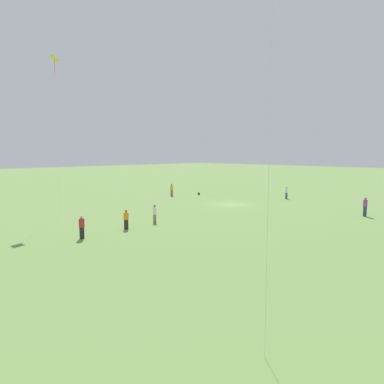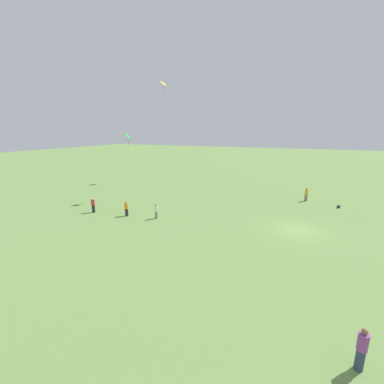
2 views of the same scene
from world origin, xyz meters
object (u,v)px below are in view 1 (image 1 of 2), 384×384
person_3 (365,207)px  kite_0 (55,68)px  person_0 (82,227)px  person_1 (155,213)px  person_2 (126,220)px  person_5 (172,190)px  person_4 (286,193)px  picnic_bag_1 (199,194)px

person_3 → kite_0: size_ratio=0.12×
person_0 → person_1: 7.96m
person_2 → person_3: 23.69m
person_3 → person_5: (2.21, -26.65, -0.07)m
person_1 → person_5: (-14.84, -14.35, 0.04)m
person_0 → person_3: 27.33m
person_0 → person_5: size_ratio=0.98×
person_0 → person_4: bearing=-63.4°
person_1 → person_2: size_ratio=1.01×
person_4 → person_0: bearing=-116.7°
person_2 → person_4: person_4 is taller
person_5 → picnic_bag_1: bearing=-101.1°
person_4 → kite_0: 32.64m
person_3 → person_0: bearing=-160.9°
person_4 → person_1: bearing=-118.3°
person_3 → person_4: (-6.70, -12.99, -0.11)m
kite_0 → picnic_bag_1: bearing=-35.8°
person_2 → kite_0: kite_0 is taller
person_2 → person_5: (-18.37, -14.92, 0.07)m
person_5 → person_3: bearing=-159.7°
person_5 → picnic_bag_1: size_ratio=4.34×
person_0 → picnic_bag_1: size_ratio=4.24×
person_1 → kite_0: 17.49m
person_1 → person_5: bearing=108.2°
person_2 → person_3: person_3 is taller
person_0 → person_5: 27.49m
kite_0 → person_2: bearing=-127.6°
person_4 → person_5: (8.91, -13.67, 0.03)m
person_0 → kite_0: size_ratio=0.11×
person_2 → person_0: bearing=-34.4°
person_1 → kite_0: (4.38, -9.85, 13.77)m
person_0 → person_2: size_ratio=1.06×
person_2 → picnic_bag_1: bearing=169.0°
person_0 → picnic_bag_1: person_0 is taller
person_1 → person_5: size_ratio=0.93×
person_0 → picnic_bag_1: 29.77m
person_0 → person_1: bearing=-58.7°
person_1 → person_2: person_1 is taller
person_1 → person_4: (-23.76, -0.69, 0.01)m
picnic_bag_1 → person_5: bearing=-26.7°
person_1 → picnic_bag_1: 22.40m
person_3 → picnic_bag_1: 24.83m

